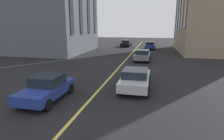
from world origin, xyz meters
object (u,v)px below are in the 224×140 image
object	(u,v)px
car_silver_trailing	(135,78)
car_black_near	(126,43)
car_blue_oncoming	(150,45)
car_grey_far	(142,55)
car_blue_parked_a	(47,88)

from	to	relation	value
car_silver_trailing	car_black_near	size ratio (longest dim) A/B	1.00
car_blue_oncoming	car_silver_trailing	size ratio (longest dim) A/B	0.89
car_grey_far	car_blue_parked_a	bearing A→B (deg)	162.42
car_grey_far	car_blue_oncoming	bearing A→B (deg)	-2.76
car_blue_oncoming	car_blue_parked_a	world-z (taller)	same
car_silver_trailing	car_blue_parked_a	xyz separation A→B (m)	(-3.09, 4.73, -0.00)
car_blue_oncoming	car_blue_parked_a	xyz separation A→B (m)	(-27.06, 5.11, 0.00)
car_blue_oncoming	car_silver_trailing	xyz separation A→B (m)	(-23.97, 0.38, 0.00)
car_blue_oncoming	car_grey_far	bearing A→B (deg)	177.24
car_blue_oncoming	car_blue_parked_a	size ratio (longest dim) A/B	1.00
car_grey_far	car_silver_trailing	size ratio (longest dim) A/B	1.00
car_blue_parked_a	car_black_near	distance (m)	30.96
car_grey_far	car_silver_trailing	xyz separation A→B (m)	(-11.07, -0.24, 0.00)
car_grey_far	car_black_near	bearing A→B (deg)	15.30
car_grey_far	car_blue_parked_a	xyz separation A→B (m)	(-14.17, 4.49, -0.00)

